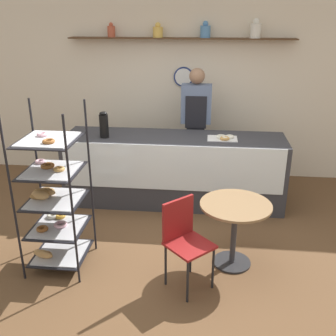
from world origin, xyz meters
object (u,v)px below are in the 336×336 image
Objects in this scene: cafe_table at (235,219)px; coffee_carafe at (104,125)px; cafe_chair at (184,235)px; pastry_rack at (53,200)px; person_worker at (196,124)px; donut_tray_counter at (224,138)px.

cafe_table is 2.20m from coffee_carafe.
coffee_carafe is at bearing 80.74° from cafe_chair.
pastry_rack is 1.86m from cafe_table.
cafe_table is at bearing -75.93° from person_worker.
donut_tray_counter is at bearing 41.99° from pastry_rack.
cafe_table is (0.49, -1.95, -0.45)m from person_worker.
person_worker reaches higher than cafe_table.
pastry_rack is 1.95× the size of cafe_chair.
pastry_rack reaches higher than cafe_table.
pastry_rack is 4.88× the size of coffee_carafe.
cafe_chair is (-0.50, -0.37, 0.01)m from cafe_table.
person_worker is at bearing 124.55° from donut_tray_counter.
coffee_carafe is at bearing 83.83° from pastry_rack.
cafe_table is at bearing 5.85° from pastry_rack.
cafe_chair is (1.34, -0.18, -0.21)m from pastry_rack.
cafe_table is 1.45m from donut_tray_counter.
pastry_rack is 4.41× the size of donut_tray_counter.
person_worker is 5.09× the size of coffee_carafe.
coffee_carafe is at bearing -177.04° from donut_tray_counter.
cafe_table is 0.62m from cafe_chair.
cafe_chair is 2.27× the size of donut_tray_counter.
coffee_carafe is (-1.67, 1.30, 0.59)m from cafe_table.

